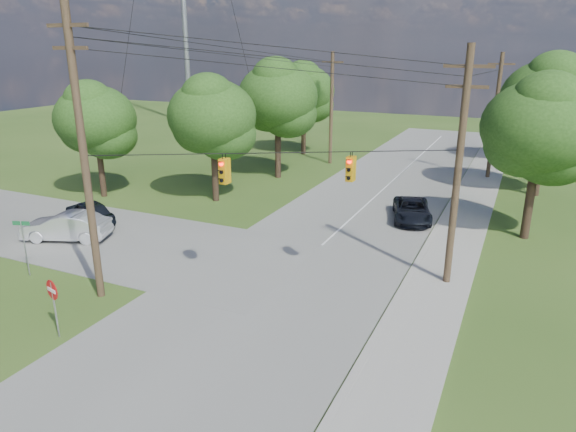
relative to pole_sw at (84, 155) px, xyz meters
The scene contains 21 objects.
ground 7.75m from the pole_sw, ahead, with size 140.00×140.00×0.00m, color #2F4D19.
main_road 10.16m from the pole_sw, 34.88° to the left, with size 10.00×100.00×0.03m, color gray.
sidewalk_east 15.37m from the pole_sw, 19.08° to the left, with size 2.60×100.00×0.12m, color #9A9890.
pole_sw is the anchor object (origin of this frame).
pole_ne 15.51m from the pole_sw, 29.38° to the left, with size 2.00×0.32×10.50m.
pole_north_e 32.55m from the pole_sw, 65.48° to the left, with size 2.00×0.32×10.00m.
pole_north_w 29.62m from the pole_sw, 90.77° to the left, with size 2.00×0.32×10.00m.
power_lines 13.04m from the pole_sw, 61.30° to the left, with size 13.93×29.62×4.93m.
traffic_signals 8.24m from the pole_sw, 29.38° to the left, with size 4.91×3.27×1.05m.
tree_w_near 14.99m from the pole_sw, 103.11° to the left, with size 6.00×6.00×8.40m.
tree_w_mid 22.73m from the pole_sw, 96.06° to the left, with size 6.40×6.40×9.22m.
tree_w_far 32.90m from the pole_sw, 97.69° to the left, with size 6.00×6.00×8.73m.
tree_e_near 22.78m from the pole_sw, 43.22° to the left, with size 6.20×6.20×8.81m.
tree_e_mid 30.79m from the pole_sw, 56.26° to the left, with size 6.60×6.60×9.64m.
tree_e_far 40.90m from the pole_sw, 66.82° to the left, with size 5.80×5.80×8.32m.
tree_cross_n 16.64m from the pole_sw, 133.29° to the left, with size 5.60×5.60×7.91m.
car_cross_dark 11.71m from the pole_sw, 137.41° to the left, with size 1.77×4.39×1.50m, color black.
car_cross_silver 9.65m from the pole_sw, 146.86° to the left, with size 1.67×4.79×1.58m, color silver.
car_main_north 19.71m from the pole_sw, 57.73° to the left, with size 2.18×4.73×1.31m, color black.
do_not_enter_sign 5.66m from the pole_sw, 72.02° to the right, with size 0.76×0.23×2.32m.
street_name_sign 6.46m from the pole_sw, behind, with size 0.78×0.31×2.73m.
Camera 1 is at (11.33, -14.49, 10.31)m, focal length 32.00 mm.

